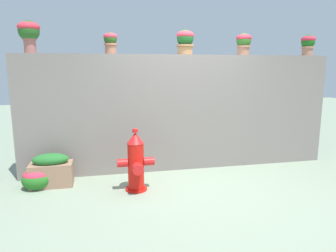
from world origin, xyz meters
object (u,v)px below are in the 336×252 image
Objects in this scene: potted_plant_1 at (110,41)px; planter_box at (51,170)px; potted_plant_3 at (244,42)px; potted_plant_0 at (29,32)px; potted_plant_2 at (185,40)px; potted_plant_4 at (308,43)px; flower_bush_left at (37,178)px; fire_hydrant at (136,163)px.

potted_plant_1 reaches higher than planter_box.
potted_plant_3 reaches higher than potted_plant_1.
potted_plant_0 is 2.46m from potted_plant_2.
potted_plant_1 is 0.90× the size of potted_plant_3.
potted_plant_2 is at bearing 11.61° from planter_box.
potted_plant_4 is 0.86× the size of flower_bush_left.
potted_plant_0 is 2.59m from fire_hydrant.
potted_plant_4 is at bearing -2.18° from potted_plant_3.
potted_plant_2 is 1.09m from potted_plant_3.
potted_plant_0 is 2.15m from planter_box.
planter_box is at bearing -62.94° from potted_plant_0.
potted_plant_3 is 1.03× the size of potted_plant_4.
potted_plant_1 is 2.02m from fire_hydrant.
planter_box is (0.26, -0.51, -2.07)m from potted_plant_0.
potted_plant_0 is 3.55m from potted_plant_3.
flower_bush_left is at bearing -84.16° from potted_plant_0.
potted_plant_4 is (4.81, -0.04, -0.10)m from potted_plant_0.
fire_hydrant is (0.27, -0.92, -1.77)m from potted_plant_1.
potted_plant_4 is at bearing -0.52° from potted_plant_0.
potted_plant_4 is (2.35, 0.01, -0.01)m from potted_plant_2.
potted_plant_0 is 2.22m from flower_bush_left.
potted_plant_3 is at bearing 25.06° from fire_hydrant.
potted_plant_3 is at bearing 3.12° from potted_plant_2.
fire_hydrant is (-2.06, -0.96, -1.80)m from potted_plant_3.
potted_plant_4 is at bearing 5.82° from planter_box.
potted_plant_0 reaches higher than fire_hydrant.
potted_plant_2 reaches higher than potted_plant_4.
potted_plant_3 is 3.87m from planter_box.
potted_plant_4 is at bearing 6.32° from flower_bush_left.
potted_plant_4 reaches higher than flower_bush_left.
potted_plant_2 is at bearing -1.00° from potted_plant_1.
potted_plant_1 is 0.93× the size of potted_plant_4.
potted_plant_2 is 1.07× the size of potted_plant_3.
planter_box is at bearing 17.27° from flower_bush_left.
potted_plant_2 reaches higher than fire_hydrant.
potted_plant_0 reaches higher than potted_plant_2.
planter_box is (0.20, 0.06, 0.08)m from flower_bush_left.
planter_box is (-2.20, -0.45, -1.98)m from potted_plant_2.
flower_bush_left is (-1.44, 0.39, -0.25)m from fire_hydrant.
potted_plant_1 is 3.58m from potted_plant_4.
flower_bush_left is at bearing -155.28° from potted_plant_1.
fire_hydrant is at bearing -164.58° from potted_plant_4.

